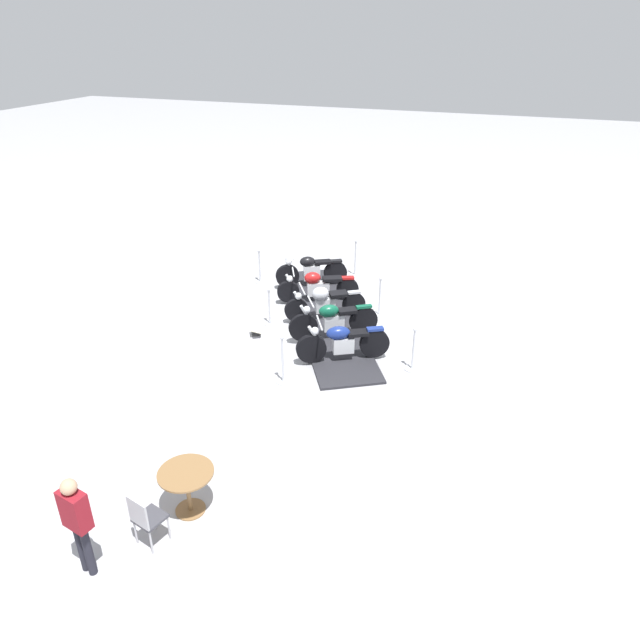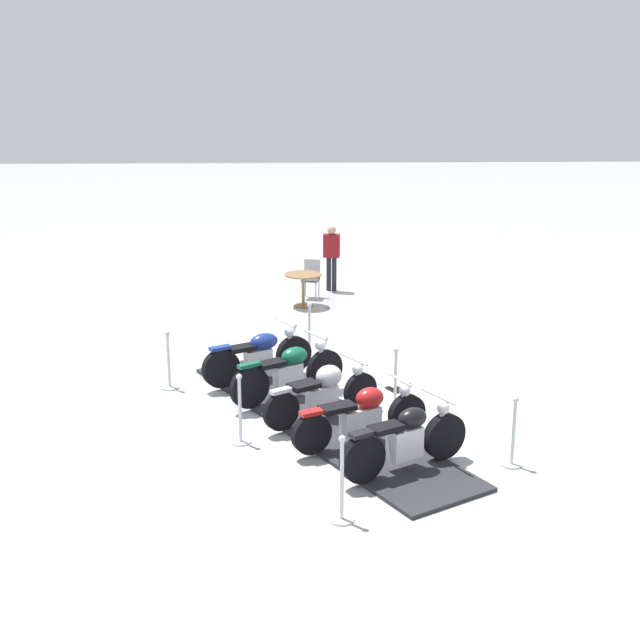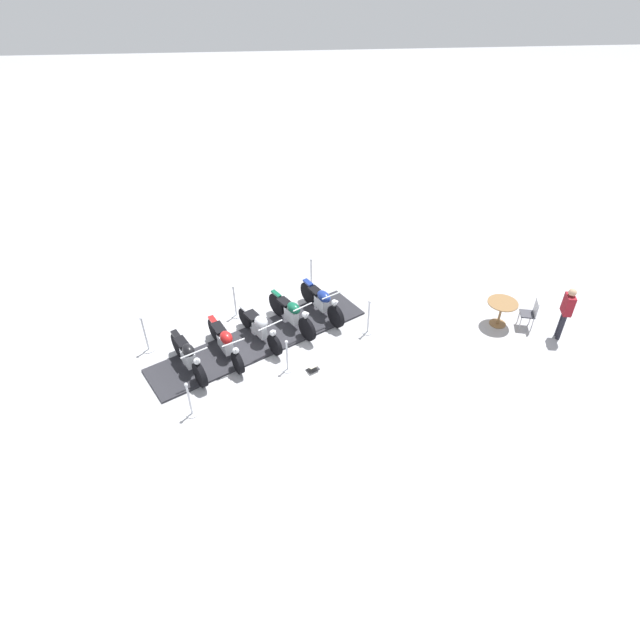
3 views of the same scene
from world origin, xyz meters
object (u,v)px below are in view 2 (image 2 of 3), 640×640
Objects in this scene: info_placard at (395,385)px; motorcycle_maroon at (362,415)px; stanchion_right_rear at (309,340)px; cafe_table at (303,282)px; stanchion_left_rear at (169,371)px; stanchion_left_front at (342,493)px; stanchion_right_front at (513,442)px; motorcycle_forest at (290,371)px; motorcycle_chrome at (324,391)px; motorcycle_navy at (259,355)px; bystander_person at (332,252)px; stanchion_right_mid at (395,385)px; cafe_chair_near_table at (311,276)px; motorcycle_black at (406,439)px; stanchion_left_mid at (240,420)px.

motorcycle_maroon is at bearing -48.54° from info_placard.
stanchion_right_rear is 3.92m from cafe_table.
motorcycle_maroon is 4.10m from stanchion_left_rear.
stanchion_left_front reaches higher than stanchion_right_front.
motorcycle_forest is 6.10m from cafe_table.
motorcycle_navy is at bearing 87.73° from motorcycle_chrome.
stanchion_right_front is at bearing 108.04° from cafe_table.
motorcycle_maroon is 2.24m from stanchion_left_front.
cafe_table is (-0.87, -5.17, 0.08)m from motorcycle_navy.
motorcycle_forest is at bearing 161.65° from stanchion_left_rear.
cafe_table is 0.52× the size of bystander_person.
stanchion_right_mid is at bearing -2.74° from motorcycle_chrome.
bystander_person is (0.70, -7.78, 0.67)m from stanchion_right_mid.
motorcycle_maroon is at bearing 11.89° from bystander_person.
motorcycle_forest is at bearing 10.30° from cafe_chair_near_table.
motorcycle_black is 0.98× the size of motorcycle_forest.
cafe_chair_near_table reaches higher than cafe_table.
stanchion_right_front is (-2.51, -1.46, -0.02)m from stanchion_left_front.
motorcycle_navy is 1.92× the size of stanchion_right_mid.
motorcycle_forest is 4.87× the size of info_placard.
motorcycle_maroon is at bearing -19.52° from stanchion_right_front.
stanchion_left_mid is 0.65× the size of bystander_person.
stanchion_right_rear is at bearing 24.13° from motorcycle_navy.
stanchion_right_rear is 5.50m from stanchion_right_front.
motorcycle_black is 8.96m from cafe_table.
bystander_person reaches higher than motorcycle_maroon.
stanchion_left_front reaches higher than stanchion_left_mid.
motorcycle_navy is (2.15, -3.70, 0.01)m from motorcycle_black.
motorcycle_black is 0.90× the size of motorcycle_maroon.
motorcycle_black is 2.60m from stanchion_left_mid.
motorcycle_navy is at bearing -94.50° from stanchion_left_mid.
cafe_chair_near_table is at bearing -80.16° from stanchion_right_mid.
stanchion_left_front is 4.00m from stanchion_right_mid.
motorcycle_maroon is 2.14m from motorcycle_forest.
motorcycle_navy is 1.16× the size of bystander_person.
motorcycle_navy is 1.69× the size of stanchion_left_front.
stanchion_left_front is (0.44, 2.20, -0.11)m from motorcycle_maroon.
stanchion_left_rear reaches higher than cafe_chair_near_table.
motorcycle_maroon is 8.75m from cafe_chair_near_table.
stanchion_right_mid is 0.89× the size of stanchion_right_rear.
stanchion_right_rear reaches higher than stanchion_left_rear.
stanchion_left_mid reaches higher than motorcycle_chrome.
info_placard is at bearing -140.45° from stanchion_left_mid.
motorcycle_navy is 2.05× the size of cafe_chair_near_table.
stanchion_right_rear is at bearing -87.66° from stanchion_left_front.
motorcycle_black reaches higher than info_placard.
motorcycle_forest is 2.03× the size of cafe_chair_near_table.
stanchion_right_rear reaches higher than stanchion_right_mid.
stanchion_right_front is 10.39m from bystander_person.
stanchion_left_mid reaches higher than motorcycle_maroon.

